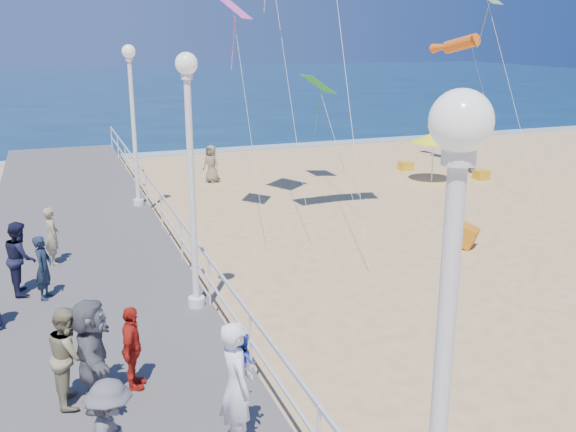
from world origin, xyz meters
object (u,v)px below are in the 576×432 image
object	(u,v)px
lamp_post_mid	(190,157)
spectator_7	(20,258)
spectator_3	(132,348)
spectator_5	(92,354)
beach_umbrella	(434,137)
beach_walker_c	(211,164)
woman_holding_toddler	(237,387)
beach_chair_left	(481,175)
box_kite	(466,238)
toddler_held	(243,361)
lamp_post_near	(443,366)
spectator_6	(52,236)
beach_walker_b	(451,123)
spectator_0	(43,267)
beach_walker_a	(474,155)
beach_chair_right	(406,166)
lamp_post_far	(132,109)
spectator_1	(69,355)

from	to	relation	value
lamp_post_mid	spectator_7	distance (m)	4.76
spectator_3	spectator_5	bearing A→B (deg)	135.32
beach_umbrella	beach_walker_c	bearing A→B (deg)	159.69
woman_holding_toddler	beach_chair_left	distance (m)	21.18
beach_umbrella	spectator_3	bearing A→B (deg)	-137.33
spectator_3	box_kite	size ratio (longest dim) A/B	2.39
lamp_post_mid	toddler_held	bearing A→B (deg)	-94.44
lamp_post_near	woman_holding_toddler	distance (m)	4.60
spectator_6	beach_walker_b	distance (m)	27.90
spectator_5	beach_chair_left	bearing A→B (deg)	-48.01
lamp_post_near	beach_walker_c	xyz separation A→B (m)	(3.60, 22.24, -2.87)
spectator_0	beach_walker_a	bearing A→B (deg)	-43.37
beach_walker_b	beach_umbrella	world-z (taller)	beach_umbrella
toddler_held	lamp_post_mid	bearing A→B (deg)	-8.16
lamp_post_mid	spectator_7	bearing A→B (deg)	148.87
spectator_5	box_kite	bearing A→B (deg)	-58.58
spectator_6	beach_chair_left	xyz separation A→B (m)	(17.41, 5.85, -0.94)
spectator_3	box_kite	world-z (taller)	spectator_3
woman_holding_toddler	spectator_3	distance (m)	2.46
toddler_held	spectator_7	size ratio (longest dim) A/B	0.50
spectator_7	beach_walker_a	distance (m)	20.72
lamp_post_near	spectator_6	xyz separation A→B (m)	(-2.81, 12.88, -2.52)
beach_umbrella	lamp_post_near	bearing A→B (deg)	-122.91
box_kite	beach_chair_right	bearing A→B (deg)	28.29
lamp_post_near	lamp_post_far	xyz separation A→B (m)	(0.00, 18.00, 0.00)
lamp_post_near	lamp_post_mid	world-z (taller)	same
spectator_1	beach_walker_a	bearing A→B (deg)	-49.91
beach_walker_c	beach_chair_left	xyz separation A→B (m)	(11.00, -3.51, -0.59)
lamp_post_far	spectator_5	distance (m)	12.66
beach_walker_c	spectator_5	bearing A→B (deg)	-57.66
beach_walker_a	beach_chair_left	distance (m)	1.59
lamp_post_mid	beach_walker_a	size ratio (longest dim) A/B	3.44
spectator_1	spectator_6	xyz separation A→B (m)	(-0.15, 6.84, -0.07)
lamp_post_near	box_kite	distance (m)	14.49
woman_holding_toddler	beach_walker_c	world-z (taller)	woman_holding_toddler
spectator_7	beach_chair_left	size ratio (longest dim) A/B	3.03
toddler_held	beach_umbrella	distance (m)	19.58
spectator_5	lamp_post_far	bearing A→B (deg)	-6.20
beach_chair_left	beach_walker_b	bearing A→B (deg)	62.40
beach_walker_c	beach_chair_right	distance (m)	8.99
box_kite	lamp_post_near	bearing A→B (deg)	-167.25
beach_walker_b	beach_chair_left	distance (m)	11.61
beach_chair_left	spectator_7	bearing A→B (deg)	-157.18
spectator_5	beach_umbrella	distance (m)	19.74
lamp_post_near	spectator_1	size ratio (longest dim) A/B	3.28
toddler_held	spectator_7	distance (m)	7.69
spectator_3	beach_chair_right	bearing A→B (deg)	-25.39
spectator_7	beach_walker_b	size ratio (longest dim) A/B	0.97
lamp_post_far	beach_walker_a	xyz separation A→B (m)	(15.16, 2.11, -2.89)
lamp_post_near	beach_walker_a	distance (m)	25.35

